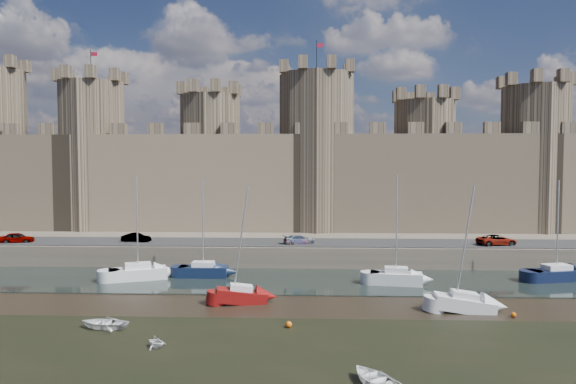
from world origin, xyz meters
The scene contains 20 objects.
ground centered at (0.00, 0.00, 0.00)m, with size 160.00×160.00×0.00m, color black.
water_channel centered at (0.00, 24.00, 0.04)m, with size 160.00×12.00×0.08m, color black.
quay centered at (0.00, 60.00, 1.25)m, with size 160.00×60.00×2.50m, color #4C443A.
road centered at (0.00, 34.00, 2.55)m, with size 160.00×7.00×0.10m, color black.
castle centered at (-0.64, 48.00, 11.67)m, with size 108.50×11.00×29.00m.
car_0 centered at (-35.03, 32.52, 3.15)m, with size 1.54×3.84×1.31m, color gray.
car_1 centered at (-20.58, 33.65, 3.08)m, with size 1.23×3.53×1.16m, color gray.
car_2 centered at (-0.20, 32.85, 3.08)m, with size 1.63×4.00×1.16m, color gray.
car_3 centered at (23.28, 32.78, 3.15)m, with size 2.15×4.67×1.30m, color gray.
sailboat_0 centered at (-17.10, 23.85, 0.84)m, with size 6.28×4.25×10.96m.
sailboat_1 centered at (-10.49, 25.38, 0.82)m, with size 5.19×2.03×10.39m.
sailboat_2 centered at (9.66, 22.66, 0.87)m, with size 5.36×2.67×11.08m.
sailboat_3 centered at (26.71, 25.16, 0.81)m, with size 6.35×3.64×10.48m.
sailboat_4 centered at (-5.05, 15.31, 0.76)m, with size 4.67×2.54×10.33m.
sailboat_5 centered at (13.69, 13.48, 0.75)m, with size 4.93×2.11×10.46m.
dinghy_2 centered at (4.48, -1.09, 0.34)m, with size 2.32×0.67×3.25m, color silver.
dinghy_3 centered at (-9.28, 4.13, 0.40)m, with size 1.30×0.80×1.51m, color white.
dinghy_6 centered at (-14.33, 8.02, 0.36)m, with size 2.50×0.73×3.50m, color silver.
buoy_1 centered at (-0.64, 8.67, 0.24)m, with size 0.48×0.48×0.48m, color #E65E0A.
buoy_3 centered at (17.13, 12.00, 0.20)m, with size 0.40×0.40×0.40m, color #CA5408.
Camera 1 is at (0.78, -28.86, 12.09)m, focal length 32.00 mm.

